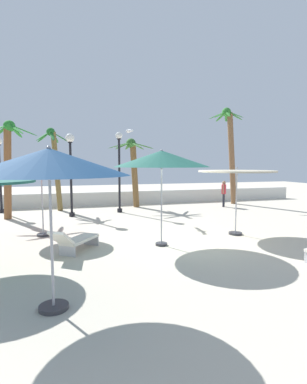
{
  "coord_description": "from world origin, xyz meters",
  "views": [
    {
      "loc": [
        -3.94,
        -9.61,
        2.7
      ],
      "look_at": [
        0.0,
        3.41,
        1.4
      ],
      "focal_mm": 28.2,
      "sensor_mm": 36.0,
      "label": 1
    }
  ],
  "objects_px": {
    "guest_0": "(224,191)",
    "palm_tree_2": "(55,160)",
    "patio_umbrella_5": "(49,163)",
    "lounge_chair_0": "(75,240)",
    "seagull_0": "(129,131)",
    "patio_umbrella_0": "(237,174)",
    "patio_umbrella_4": "(41,176)",
    "palm_tree_1": "(8,158)",
    "lamp_post_0": "(119,163)",
    "palm_tree_0": "(230,146)",
    "patio_umbrella_3": "(162,159)",
    "palm_tree_3": "(133,163)",
    "lamp_post_1": "(71,160)"
  },
  "relations": [
    {
      "from": "guest_0",
      "to": "palm_tree_2",
      "type": "bearing_deg",
      "value": 172.01
    },
    {
      "from": "patio_umbrella_5",
      "to": "lounge_chair_0",
      "type": "bearing_deg",
      "value": 81.42
    },
    {
      "from": "palm_tree_2",
      "to": "seagull_0",
      "type": "bearing_deg",
      "value": -40.74
    },
    {
      "from": "patio_umbrella_0",
      "to": "patio_umbrella_4",
      "type": "bearing_deg",
      "value": 164.99
    },
    {
      "from": "palm_tree_1",
      "to": "patio_umbrella_5",
      "type": "bearing_deg",
      "value": -77.63
    },
    {
      "from": "palm_tree_2",
      "to": "lamp_post_0",
      "type": "height_order",
      "value": "palm_tree_2"
    },
    {
      "from": "palm_tree_0",
      "to": "lamp_post_0",
      "type": "distance_m",
      "value": 7.81
    },
    {
      "from": "palm_tree_2",
      "to": "guest_0",
      "type": "relative_size",
      "value": 2.9
    },
    {
      "from": "patio_umbrella_0",
      "to": "patio_umbrella_5",
      "type": "distance_m",
      "value": 7.73
    },
    {
      "from": "guest_0",
      "to": "lamp_post_0",
      "type": "bearing_deg",
      "value": -178.44
    },
    {
      "from": "patio_umbrella_4",
      "to": "lounge_chair_0",
      "type": "distance_m",
      "value": 3.3
    },
    {
      "from": "patio_umbrella_3",
      "to": "lamp_post_0",
      "type": "xyz_separation_m",
      "value": [
        -0.08,
        7.1,
        -0.13
      ]
    },
    {
      "from": "patio_umbrella_3",
      "to": "palm_tree_2",
      "type": "height_order",
      "value": "palm_tree_2"
    },
    {
      "from": "patio_umbrella_3",
      "to": "palm_tree_1",
      "type": "distance_m",
      "value": 8.65
    },
    {
      "from": "palm_tree_0",
      "to": "palm_tree_2",
      "type": "xyz_separation_m",
      "value": [
        -10.99,
        0.28,
        -0.94
      ]
    },
    {
      "from": "palm_tree_2",
      "to": "patio_umbrella_4",
      "type": "bearing_deg",
      "value": -93.37
    },
    {
      "from": "lamp_post_0",
      "to": "seagull_0",
      "type": "distance_m",
      "value": 2.23
    },
    {
      "from": "patio_umbrella_4",
      "to": "palm_tree_1",
      "type": "relative_size",
      "value": 0.54
    },
    {
      "from": "patio_umbrella_0",
      "to": "seagull_0",
      "type": "distance_m",
      "value": 6.13
    },
    {
      "from": "lamp_post_0",
      "to": "lounge_chair_0",
      "type": "relative_size",
      "value": 2.39
    },
    {
      "from": "patio_umbrella_5",
      "to": "palm_tree_1",
      "type": "bearing_deg",
      "value": 102.37
    },
    {
      "from": "patio_umbrella_4",
      "to": "patio_umbrella_3",
      "type": "bearing_deg",
      "value": -33.28
    },
    {
      "from": "patio_umbrella_3",
      "to": "lamp_post_0",
      "type": "relative_size",
      "value": 0.72
    },
    {
      "from": "palm_tree_1",
      "to": "palm_tree_2",
      "type": "distance_m",
      "value": 2.92
    },
    {
      "from": "patio_umbrella_0",
      "to": "lounge_chair_0",
      "type": "xyz_separation_m",
      "value": [
        -5.93,
        -0.65,
        -1.9
      ]
    },
    {
      "from": "palm_tree_3",
      "to": "guest_0",
      "type": "height_order",
      "value": "palm_tree_3"
    },
    {
      "from": "lamp_post_0",
      "to": "patio_umbrella_0",
      "type": "bearing_deg",
      "value": -63.32
    },
    {
      "from": "palm_tree_2",
      "to": "lounge_chair_0",
      "type": "distance_m",
      "value": 9.07
    },
    {
      "from": "patio_umbrella_3",
      "to": "palm_tree_1",
      "type": "height_order",
      "value": "palm_tree_1"
    },
    {
      "from": "patio_umbrella_4",
      "to": "palm_tree_2",
      "type": "xyz_separation_m",
      "value": [
        0.36,
        6.18,
        0.62
      ]
    },
    {
      "from": "palm_tree_0",
      "to": "palm_tree_2",
      "type": "height_order",
      "value": "palm_tree_0"
    },
    {
      "from": "lounge_chair_0",
      "to": "seagull_0",
      "type": "relative_size",
      "value": 1.42
    },
    {
      "from": "palm_tree_1",
      "to": "seagull_0",
      "type": "distance_m",
      "value": 5.96
    },
    {
      "from": "patio_umbrella_0",
      "to": "patio_umbrella_5",
      "type": "bearing_deg",
      "value": -146.92
    },
    {
      "from": "palm_tree_1",
      "to": "palm_tree_2",
      "type": "height_order",
      "value": "palm_tree_1"
    },
    {
      "from": "guest_0",
      "to": "seagull_0",
      "type": "bearing_deg",
      "value": -164.86
    },
    {
      "from": "patio_umbrella_0",
      "to": "lamp_post_0",
      "type": "xyz_separation_m",
      "value": [
        -3.25,
        6.47,
        0.41
      ]
    },
    {
      "from": "patio_umbrella_3",
      "to": "palm_tree_2",
      "type": "relative_size",
      "value": 0.67
    },
    {
      "from": "palm_tree_0",
      "to": "lamp_post_0",
      "type": "xyz_separation_m",
      "value": [
        -7.62,
        -1.29,
        -1.09
      ]
    },
    {
      "from": "lamp_post_1",
      "to": "patio_umbrella_4",
      "type": "bearing_deg",
      "value": -106.16
    },
    {
      "from": "lounge_chair_0",
      "to": "guest_0",
      "type": "distance_m",
      "value": 11.8
    },
    {
      "from": "lounge_chair_0",
      "to": "palm_tree_2",
      "type": "bearing_deg",
      "value": 94.54
    },
    {
      "from": "palm_tree_1",
      "to": "palm_tree_2",
      "type": "bearing_deg",
      "value": 44.21
    },
    {
      "from": "palm_tree_0",
      "to": "palm_tree_1",
      "type": "distance_m",
      "value": 13.23
    },
    {
      "from": "seagull_0",
      "to": "patio_umbrella_4",
      "type": "bearing_deg",
      "value": -142.33
    },
    {
      "from": "patio_umbrella_4",
      "to": "lounge_chair_0",
      "type": "bearing_deg",
      "value": -67.3
    },
    {
      "from": "lamp_post_0",
      "to": "guest_0",
      "type": "relative_size",
      "value": 2.72
    },
    {
      "from": "patio_umbrella_0",
      "to": "palm_tree_1",
      "type": "bearing_deg",
      "value": 145.38
    },
    {
      "from": "patio_umbrella_4",
      "to": "palm_tree_2",
      "type": "relative_size",
      "value": 0.54
    },
    {
      "from": "palm_tree_2",
      "to": "lamp_post_1",
      "type": "height_order",
      "value": "palm_tree_2"
    }
  ]
}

